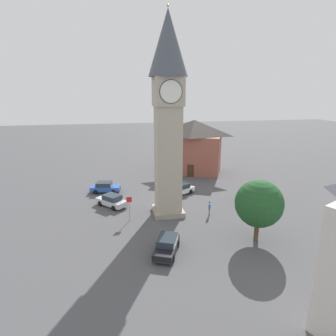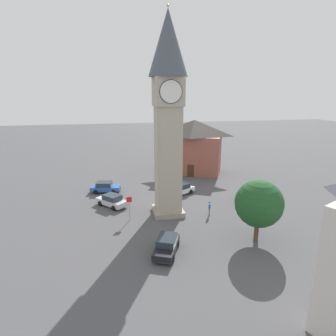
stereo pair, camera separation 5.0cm
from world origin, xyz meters
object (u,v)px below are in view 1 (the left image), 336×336
Objects in this scene: car_blue_kerb at (167,245)px; building_shop_left at (194,146)px; pedestrian at (209,207)px; car_silver_kerb at (250,198)px; car_white_side at (181,189)px; car_black_far at (112,200)px; tree at (259,204)px; road_sign at (129,205)px; clock_tower at (168,101)px; car_red_corner at (105,187)px.

building_shop_left is (9.63, 24.75, 3.98)m from car_blue_kerb.
pedestrian is at bearing -100.34° from building_shop_left.
car_white_side is at bearing 147.31° from car_silver_kerb.
car_silver_kerb is at bearing -8.54° from car_black_far.
pedestrian is at bearing 111.67° from tree.
tree is 2.18× the size of road_sign.
clock_tower is 5.02× the size of car_silver_kerb.
car_red_corner is at bearing 131.14° from tree.
car_white_side is at bearing 14.45° from car_black_far.
tree is (8.86, 0.44, 3.08)m from car_blue_kerb.
car_blue_kerb and car_black_far have the same top height.
car_black_far is 0.37× the size of building_shop_left.
car_white_side and car_black_far have the same top height.
car_red_corner is 15.86m from pedestrian.
car_white_side is (-7.88, 5.05, 0.00)m from car_silver_kerb.
tree is 24.34m from building_shop_left.
clock_tower reaches higher than car_silver_kerb.
tree is (4.15, -13.75, 3.08)m from car_white_side.
car_black_far is (-4.78, 11.74, 0.00)m from car_blue_kerb.
car_silver_kerb and car_red_corner have the same top height.
building_shop_left reaches higher than car_blue_kerb.
pedestrian is 7.38m from tree.
car_silver_kerb is at bearing 66.79° from tree.
car_black_far is 5.06m from road_sign.
car_blue_kerb is 9.40m from tree.
building_shop_left is at bearing 79.66° from pedestrian.
car_white_side is 12.31m from building_shop_left.
clock_tower reaches higher than car_red_corner.
road_sign is (-2.83, 7.20, 1.14)m from car_blue_kerb.
tree is at bearing -39.63° from car_black_far.
building_shop_left reaches higher than car_silver_kerb.
road_sign reaches higher than car_black_far.
car_red_corner is 5.44m from car_black_far.
car_black_far is at bearing 113.27° from road_sign.
car_blue_kerb is 26.85m from building_shop_left.
building_shop_left reaches higher than car_white_side.
car_white_side is 7.60m from pedestrian.
clock_tower is 16.82m from car_red_corner.
car_silver_kerb is 1.01× the size of car_red_corner.
road_sign is (2.86, -9.89, 1.14)m from car_red_corner.
car_black_far is 17.98m from tree.
clock_tower is 5.09× the size of car_red_corner.
building_shop_left reaches higher than pedestrian.
road_sign is at bearing -137.22° from car_white_side.
car_silver_kerb and car_black_far have the same top height.
building_shop_left reaches higher than road_sign.
car_red_corner is 22.33m from tree.
car_black_far is 2.47× the size of pedestrian.
road_sign is at bearing -66.73° from car_black_far.
pedestrian is at bearing -24.07° from car_black_far.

